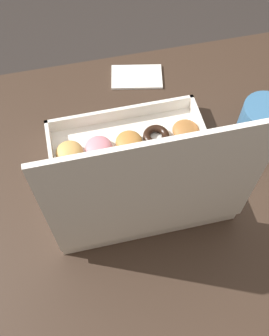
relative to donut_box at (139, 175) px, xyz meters
name	(u,v)px	position (x,y,z in m)	size (l,w,h in m)	color
ground_plane	(152,272)	(-0.07, -0.03, -0.80)	(8.00, 8.00, 0.00)	#2D2826
dining_table	(163,196)	(-0.07, -0.03, -0.18)	(1.10, 0.73, 0.74)	#38281E
donut_box	(139,175)	(0.00, 0.00, 0.00)	(0.34, 0.30, 0.33)	silver
coffee_mug	(260,124)	(-0.28, -0.07, -0.01)	(0.09, 0.09, 0.11)	teal
paper_napkin	(136,77)	(-0.06, -0.31, -0.06)	(0.14, 0.10, 0.01)	white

